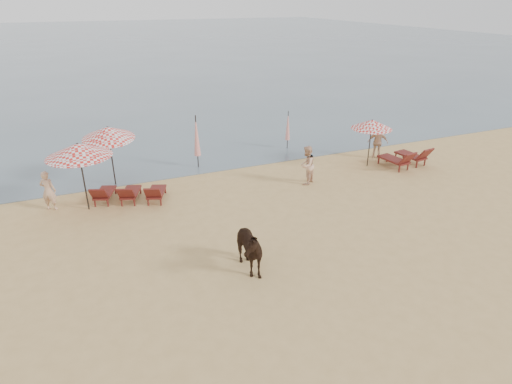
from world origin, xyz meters
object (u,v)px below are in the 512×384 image
(beachgoer_left, at_px, (48,191))
(beachgoer_right_b, at_px, (378,142))
(umbrella_open_right, at_px, (372,124))
(umbrella_closed_left, at_px, (197,136))
(umbrella_open_left_b, at_px, (108,133))
(cow, at_px, (245,248))
(lounger_cluster_left, at_px, (129,193))
(lounger_cluster_right, at_px, (406,157))
(umbrella_closed_right, at_px, (288,126))
(beachgoer_right_a, at_px, (307,165))
(umbrella_open_left_a, at_px, (78,150))

(beachgoer_left, relative_size, beachgoer_right_b, 0.94)
(umbrella_open_right, bearing_deg, umbrella_closed_left, 147.78)
(umbrella_open_left_b, distance_m, umbrella_open_right, 11.71)
(cow, bearing_deg, umbrella_open_left_b, 106.19)
(beachgoer_right_b, bearing_deg, lounger_cluster_left, 36.74)
(lounger_cluster_right, xyz_separation_m, umbrella_open_left_b, (-13.14, 3.05, 1.88))
(umbrella_open_left_b, relative_size, umbrella_closed_right, 1.33)
(umbrella_open_left_b, height_order, cow, umbrella_open_left_b)
(beachgoer_right_a, bearing_deg, beachgoer_right_b, 158.93)
(cow, bearing_deg, umbrella_closed_right, 53.68)
(umbrella_open_right, xyz_separation_m, beachgoer_left, (-13.99, 0.85, -1.28))
(umbrella_open_right, relative_size, umbrella_closed_right, 1.12)
(lounger_cluster_left, xyz_separation_m, cow, (2.54, -6.09, 0.36))
(umbrella_open_left_a, xyz_separation_m, cow, (4.11, -6.05, -1.64))
(lounger_cluster_left, relative_size, umbrella_closed_left, 1.19)
(beachgoer_right_a, bearing_deg, umbrella_open_left_b, -59.67)
(umbrella_open_right, distance_m, beachgoer_right_b, 1.81)
(umbrella_closed_left, bearing_deg, lounger_cluster_right, -21.65)
(umbrella_open_left_a, distance_m, beachgoer_right_b, 13.86)
(beachgoer_right_b, bearing_deg, umbrella_open_left_b, 27.63)
(lounger_cluster_left, distance_m, umbrella_open_left_b, 2.80)
(cow, bearing_deg, lounger_cluster_left, 109.13)
(umbrella_open_right, bearing_deg, beachgoer_right_b, 23.84)
(umbrella_open_left_a, distance_m, beachgoer_left, 2.15)
(umbrella_open_left_b, relative_size, umbrella_open_right, 1.18)
(umbrella_open_left_a, height_order, umbrella_open_right, umbrella_open_left_a)
(lounger_cluster_right, xyz_separation_m, umbrella_open_right, (-1.67, 0.73, 1.60))
(umbrella_open_left_b, relative_size, beachgoer_right_a, 1.59)
(umbrella_open_left_a, distance_m, umbrella_closed_right, 10.90)
(cow, bearing_deg, beachgoer_right_b, 30.44)
(lounger_cluster_left, relative_size, beachgoer_left, 1.93)
(lounger_cluster_right, bearing_deg, beachgoer_right_b, 103.83)
(umbrella_closed_right, height_order, beachgoer_right_a, umbrella_closed_right)
(umbrella_closed_left, xyz_separation_m, umbrella_closed_right, (5.17, 0.86, -0.31))
(umbrella_closed_left, distance_m, beachgoer_right_b, 8.97)
(umbrella_open_left_a, height_order, beachgoer_right_a, umbrella_open_left_a)
(beachgoer_right_a, bearing_deg, lounger_cluster_left, -46.28)
(lounger_cluster_right, bearing_deg, umbrella_closed_right, 124.46)
(beachgoer_left, distance_m, beachgoer_right_a, 10.35)
(umbrella_closed_right, bearing_deg, cow, -122.78)
(beachgoer_left, distance_m, beachgoer_right_b, 15.08)
(beachgoer_right_b, bearing_deg, umbrella_open_left_a, 36.64)
(lounger_cluster_right, relative_size, umbrella_open_right, 0.91)
(lounger_cluster_right, relative_size, beachgoer_right_b, 1.25)
(umbrella_open_right, height_order, umbrella_closed_right, umbrella_open_right)
(umbrella_open_right, bearing_deg, beachgoer_right_a, 179.94)
(umbrella_closed_left, bearing_deg, beachgoer_right_b, -14.16)
(lounger_cluster_right, bearing_deg, umbrella_open_left_b, 159.30)
(lounger_cluster_left, bearing_deg, umbrella_open_left_a, -158.60)
(lounger_cluster_right, height_order, umbrella_open_left_a, umbrella_open_left_a)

